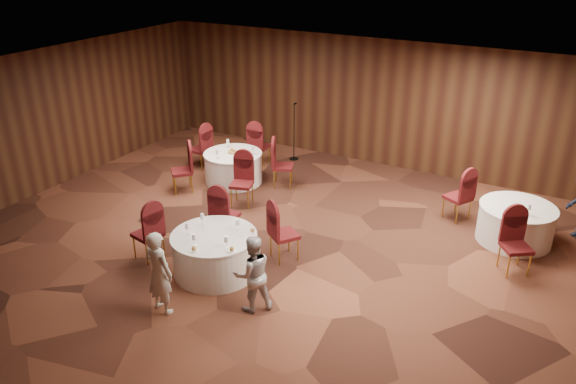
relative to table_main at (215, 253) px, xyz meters
The scene contains 14 objects.
ground 1.42m from the table_main, 71.46° to the left, with size 12.00×12.00×0.00m, color black.
room_shell 2.10m from the table_main, 71.46° to the left, with size 12.00×12.00×12.00m.
table_main is the anchor object (origin of this frame).
table_left 3.98m from the table_main, 119.57° to the left, with size 1.39×1.39×0.74m.
table_right 5.81m from the table_main, 40.24° to the left, with size 1.44×1.44×0.74m.
chairs_main 0.73m from the table_main, 119.05° to the left, with size 2.86×1.89×1.00m.
chairs_left 3.99m from the table_main, 119.55° to the left, with size 3.03×2.94×1.00m.
chairs_right 5.16m from the table_main, 40.62° to the left, with size 2.11×2.28×1.00m.
tabletop_main 0.50m from the table_main, 35.10° to the right, with size 1.10×1.15×0.22m.
tabletop_left 4.00m from the table_main, 119.54° to the left, with size 0.84×0.80×0.22m.
tabletop_right 5.81m from the table_main, 36.79° to the left, with size 0.08×0.08×0.22m.
mic_stand 5.67m from the table_main, 104.40° to the left, with size 0.24×0.24×1.54m.
woman_a 1.38m from the table_main, 93.28° to the right, with size 0.52×0.34×1.42m, color silver.
woman_b 1.33m from the table_main, 26.59° to the right, with size 0.63×0.49×1.30m, color silver.
Camera 1 is at (4.83, -8.09, 5.49)m, focal length 35.00 mm.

